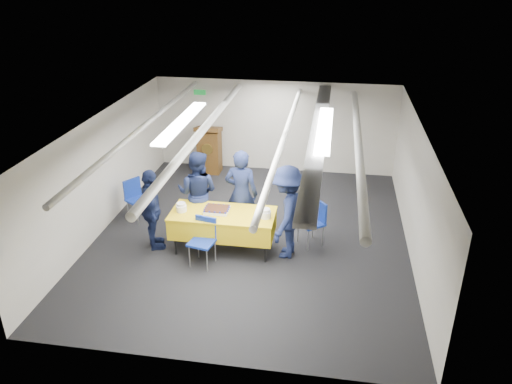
% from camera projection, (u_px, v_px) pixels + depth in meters
% --- Properties ---
extents(ground, '(7.00, 7.00, 0.00)m').
position_uv_depth(ground, '(252.00, 235.00, 9.89)').
color(ground, black).
rests_on(ground, ground).
extents(room_shell, '(6.00, 7.00, 2.30)m').
position_uv_depth(room_shell, '(260.00, 142.00, 9.47)').
color(room_shell, beige).
rests_on(room_shell, ground).
extents(serving_table, '(1.91, 0.87, 0.77)m').
position_uv_depth(serving_table, '(223.00, 223.00, 9.18)').
color(serving_table, black).
rests_on(serving_table, ground).
extents(sheet_cake, '(0.46, 0.35, 0.08)m').
position_uv_depth(sheet_cake, '(217.00, 210.00, 9.12)').
color(sheet_cake, white).
rests_on(sheet_cake, serving_table).
extents(plate_stack_left, '(0.20, 0.20, 0.17)m').
position_uv_depth(plate_stack_left, '(181.00, 207.00, 9.13)').
color(plate_stack_left, white).
rests_on(plate_stack_left, serving_table).
extents(plate_stack_right, '(0.20, 0.20, 0.17)m').
position_uv_depth(plate_stack_right, '(265.00, 214.00, 8.90)').
color(plate_stack_right, white).
rests_on(plate_stack_right, serving_table).
extents(podium, '(0.62, 0.53, 1.25)m').
position_uv_depth(podium, '(209.00, 149.00, 12.58)').
color(podium, brown).
rests_on(podium, ground).
extents(chair_near, '(0.50, 0.50, 0.87)m').
position_uv_depth(chair_near, '(204.00, 236.00, 8.81)').
color(chair_near, gray).
rests_on(chair_near, ground).
extents(chair_right, '(0.59, 0.59, 0.87)m').
position_uv_depth(chair_right, '(315.00, 218.00, 9.41)').
color(chair_right, gray).
rests_on(chair_right, ground).
extents(chair_left, '(0.58, 0.58, 0.87)m').
position_uv_depth(chair_left, '(136.00, 195.00, 10.32)').
color(chair_left, gray).
rests_on(chair_left, ground).
extents(sailor_a, '(0.68, 0.47, 1.78)m').
position_uv_depth(sailor_a, '(241.00, 194.00, 9.56)').
color(sailor_a, '#0E1533').
rests_on(sailor_a, ground).
extents(sailor_b, '(0.87, 0.71, 1.70)m').
position_uv_depth(sailor_b, '(198.00, 193.00, 9.69)').
color(sailor_b, '#0E1533').
rests_on(sailor_b, ground).
extents(sailor_c, '(0.75, 1.00, 1.57)m').
position_uv_depth(sailor_c, '(152.00, 210.00, 9.16)').
color(sailor_c, '#0E1533').
rests_on(sailor_c, ground).
extents(sailor_d, '(0.79, 1.20, 1.75)m').
position_uv_depth(sailor_d, '(287.00, 212.00, 8.89)').
color(sailor_d, '#0E1533').
rests_on(sailor_d, ground).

